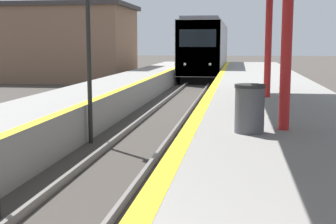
{
  "coord_description": "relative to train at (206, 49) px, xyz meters",
  "views": [
    {
      "loc": [
        2.57,
        -2.13,
        2.7
      ],
      "look_at": [
        -0.69,
        19.55,
        -0.54
      ],
      "focal_mm": 50.0,
      "sensor_mm": 36.0,
      "label": 1
    }
  ],
  "objects": [
    {
      "name": "train",
      "position": [
        0.0,
        0.0,
        0.0
      ],
      "size": [
        2.9,
        16.41,
        4.42
      ],
      "color": "black",
      "rests_on": "ground"
    },
    {
      "name": "signal_mid",
      "position": [
        -1.36,
        -25.72,
        1.11
      ],
      "size": [
        0.36,
        0.31,
        4.83
      ],
      "color": "black",
      "rests_on": "ground"
    },
    {
      "name": "trash_bin",
      "position": [
        2.79,
        -28.98,
        -0.76
      ],
      "size": [
        0.58,
        0.58,
        0.91
      ],
      "color": "#4C4C51",
      "rests_on": "platform_right"
    },
    {
      "name": "station_building",
      "position": [
        -10.82,
        -5.26,
        0.47
      ],
      "size": [
        11.81,
        6.84,
        5.41
      ],
      "color": "brown",
      "rests_on": "ground"
    }
  ]
}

